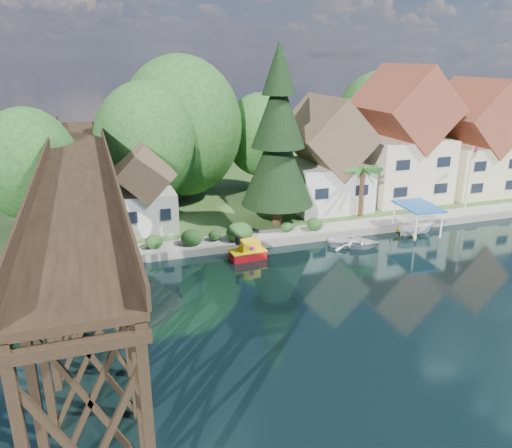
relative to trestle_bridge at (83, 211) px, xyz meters
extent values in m
plane|color=black|center=(16.00, -5.17, -5.35)|extent=(140.00, 140.00, 0.00)
cube|color=#284A1D|center=(16.00, 28.83, -5.10)|extent=(140.00, 52.00, 0.50)
cube|color=slate|center=(20.00, 2.83, -5.04)|extent=(60.00, 0.40, 0.62)
cube|color=gray|center=(22.00, 4.13, -4.82)|extent=(50.00, 2.60, 0.06)
cube|color=black|center=(0.00, -17.97, -1.35)|extent=(4.00, 0.36, 8.00)
cube|color=black|center=(0.00, -14.77, -1.35)|extent=(4.00, 0.36, 8.00)
cube|color=black|center=(0.00, -11.57, -1.35)|extent=(4.00, 0.36, 8.00)
cube|color=black|center=(0.00, -8.37, -1.35)|extent=(4.00, 0.36, 8.00)
cube|color=black|center=(0.00, -5.17, -1.35)|extent=(4.00, 0.36, 8.00)
cube|color=black|center=(0.00, -1.97, -1.35)|extent=(4.00, 0.36, 8.00)
cube|color=black|center=(0.00, 1.23, -1.35)|extent=(4.00, 0.36, 8.00)
cube|color=black|center=(0.00, 4.43, -1.35)|extent=(4.00, 0.36, 8.00)
cube|color=black|center=(0.00, 7.63, -1.35)|extent=(4.00, 0.36, 8.00)
cube|color=black|center=(0.00, 10.83, -1.35)|extent=(4.00, 0.36, 8.00)
cube|color=black|center=(0.00, 14.03, -1.35)|extent=(4.00, 0.36, 8.00)
cube|color=black|center=(0.00, 17.23, -1.35)|extent=(4.00, 0.36, 8.00)
cube|color=black|center=(0.00, 20.43, -1.35)|extent=(4.00, 0.36, 8.00)
cube|color=black|center=(-1.75, 0.83, 2.70)|extent=(0.35, 44.00, 0.35)
cube|color=black|center=(1.75, 0.83, 2.70)|extent=(0.35, 44.00, 0.35)
cube|color=black|center=(0.00, 0.83, 3.00)|extent=(4.00, 44.00, 0.30)
cube|color=black|center=(-2.00, 0.83, 3.55)|extent=(0.12, 44.00, 0.80)
cube|color=black|center=(2.00, 0.83, 3.55)|extent=(0.12, 44.00, 0.80)
cube|color=beige|center=(23.00, 10.83, -2.60)|extent=(7.50, 8.00, 4.50)
cube|color=brown|center=(23.00, 10.83, 2.35)|extent=(7.64, 8.64, 7.64)
cube|color=black|center=(20.90, 6.79, -2.37)|extent=(1.35, 0.08, 1.00)
cube|color=black|center=(25.10, 6.79, -2.37)|extent=(1.35, 0.08, 1.00)
cube|color=beige|center=(32.00, 11.33, -1.60)|extent=(8.50, 8.50, 6.50)
cube|color=maroon|center=(32.00, 11.33, 4.71)|extent=(8.65, 9.18, 8.65)
cube|color=black|center=(29.62, 7.04, -1.27)|extent=(1.53, 0.08, 1.00)
cube|color=black|center=(34.38, 7.04, -1.27)|extent=(1.53, 0.08, 1.00)
cube|color=beige|center=(41.00, 10.83, -2.10)|extent=(8.00, 8.00, 5.50)
cube|color=maroon|center=(41.00, 10.83, 3.53)|extent=(8.15, 8.64, 8.15)
cube|color=black|center=(38.76, 6.79, -1.82)|extent=(1.44, 0.08, 1.00)
cube|color=beige|center=(5.00, 9.33, -3.10)|extent=(5.00, 5.00, 3.50)
cube|color=brown|center=(5.00, 9.33, 0.45)|extent=(5.09, 5.40, 5.09)
cube|color=black|center=(3.60, 6.79, -2.92)|extent=(0.90, 0.08, 1.00)
cube|color=black|center=(6.40, 6.79, -2.92)|extent=(0.90, 0.08, 1.00)
cylinder|color=#382314|center=(6.00, 13.83, -2.60)|extent=(0.50, 0.50, 4.50)
ellipsoid|color=#184017|center=(6.00, 13.83, 2.15)|extent=(4.40, 4.40, 5.06)
cylinder|color=#382314|center=(10.00, 17.83, -2.37)|extent=(0.50, 0.50, 4.95)
ellipsoid|color=#184017|center=(10.00, 17.83, 2.85)|extent=(5.00, 5.00, 5.75)
cylinder|color=#382314|center=(19.00, 18.83, -2.82)|extent=(0.50, 0.50, 4.05)
ellipsoid|color=#184017|center=(19.00, 18.83, 1.45)|extent=(4.00, 4.00, 4.60)
cylinder|color=#382314|center=(34.00, 18.83, -2.60)|extent=(0.50, 0.50, 4.50)
ellipsoid|color=#184017|center=(34.00, 18.83, 2.15)|extent=(4.60, 4.60, 5.29)
cylinder|color=#382314|center=(42.00, 14.83, -3.05)|extent=(0.50, 0.50, 3.60)
ellipsoid|color=#184017|center=(42.00, 14.83, 0.75)|extent=(3.80, 3.80, 4.37)
cylinder|color=#382314|center=(-4.00, 9.83, -2.82)|extent=(0.50, 0.50, 4.05)
ellipsoid|color=#184017|center=(-4.00, 9.83, 1.45)|extent=(4.00, 4.00, 4.60)
ellipsoid|color=#1D3F16|center=(8.00, 4.03, -4.08)|extent=(1.98, 1.98, 1.53)
ellipsoid|color=#1D3F16|center=(10.00, 4.33, -4.25)|extent=(1.54, 1.54, 1.19)
ellipsoid|color=#1D3F16|center=(12.00, 3.83, -4.00)|extent=(2.20, 2.20, 1.70)
ellipsoid|color=#1D3F16|center=(5.00, 4.23, -4.17)|extent=(1.76, 1.76, 1.36)
ellipsoid|color=#1D3F16|center=(16.50, 4.43, -4.25)|extent=(1.54, 1.54, 1.19)
ellipsoid|color=#1D3F16|center=(19.00, 4.13, -4.17)|extent=(1.76, 1.76, 1.36)
cylinder|color=#382314|center=(16.45, 6.78, -3.38)|extent=(0.88, 0.88, 2.93)
cone|color=black|center=(16.45, 6.78, 1.02)|extent=(6.45, 6.45, 7.82)
cone|color=black|center=(16.45, 6.78, 5.42)|extent=(4.69, 4.69, 6.36)
cone|color=black|center=(16.45, 6.78, 8.84)|extent=(2.93, 2.93, 4.40)
cylinder|color=#382314|center=(24.86, 6.45, -2.65)|extent=(0.44, 0.44, 4.39)
ellipsoid|color=#174618|center=(24.86, 6.45, -0.26)|extent=(4.69, 4.69, 1.00)
cylinder|color=white|center=(36.26, 5.37, -1.72)|extent=(0.09, 0.09, 6.26)
cube|color=red|center=(36.71, 5.57, 1.05)|extent=(0.84, 0.38, 0.54)
cube|color=#AF0B11|center=(11.78, 0.92, -5.03)|extent=(2.80, 1.63, 0.72)
cube|color=#E5B20C|center=(11.78, 0.92, -4.64)|extent=(2.90, 1.73, 0.09)
cube|color=#E5B20C|center=(11.96, 0.94, -4.27)|extent=(1.52, 1.18, 0.90)
cylinder|color=black|center=(10.97, 0.87, -3.68)|extent=(0.40, 0.40, 0.63)
cylinder|color=#AB0D7C|center=(12.00, 0.38, -4.27)|extent=(0.33, 0.09, 0.33)
cylinder|color=#AB0D7C|center=(11.92, 1.49, -4.27)|extent=(0.33, 0.09, 0.33)
cylinder|color=#AB0D7C|center=(12.68, 0.99, -4.27)|extent=(0.09, 0.33, 0.33)
imported|color=silver|center=(21.01, 0.71, -4.90)|extent=(5.25, 4.73, 0.89)
imported|color=silver|center=(27.63, 1.43, -4.68)|extent=(3.53, 1.54, 1.33)
cube|color=#1A5BAA|center=(27.63, 1.43, -2.68)|extent=(3.23, 4.46, 0.16)
cylinder|color=white|center=(28.69, -0.52, -3.88)|extent=(0.16, 0.16, 2.40)
cylinder|color=white|center=(28.96, 3.20, -3.88)|extent=(0.16, 0.16, 2.40)
cylinder|color=white|center=(26.30, -0.35, -3.88)|extent=(0.16, 0.16, 2.40)
cylinder|color=white|center=(26.57, 3.37, -3.88)|extent=(0.16, 0.16, 2.40)
imported|color=yellow|center=(27.14, 1.81, -4.70)|extent=(2.73, 2.43, 1.30)
camera|label=1|loc=(0.90, -33.64, 9.85)|focal=35.00mm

